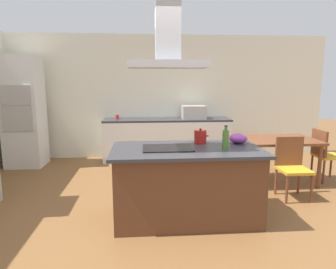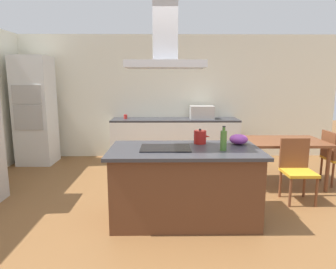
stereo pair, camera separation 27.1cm
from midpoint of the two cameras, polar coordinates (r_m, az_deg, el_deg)
ground at (r=5.34m, az=3.45°, el=-8.54°), size 16.00×16.00×0.00m
wall_back at (r=6.81m, az=2.50°, el=7.11°), size 7.20×0.10×2.70m
kitchen_island at (r=3.78m, az=5.20°, el=-9.27°), size 1.82×0.98×0.90m
cooktop at (r=3.63m, az=1.64°, el=-2.58°), size 0.60×0.44×0.01m
tea_kettle at (r=3.94m, az=8.07°, el=-0.49°), size 0.21×0.16×0.20m
olive_oil_bottle at (r=3.60m, az=12.61°, el=-1.05°), size 0.08×0.08×0.29m
mixing_bowl at (r=4.00m, az=15.14°, el=-0.89°), size 0.23×0.23×0.13m
back_counter at (r=6.55m, az=2.52°, el=-0.94°), size 2.72×0.62×0.90m
countertop_microwave at (r=6.53m, az=7.63°, el=4.17°), size 0.50×0.38×0.28m
coffee_mug_red at (r=6.56m, az=-6.89°, el=3.39°), size 0.08×0.08×0.09m
wall_oven_stack at (r=6.71m, az=-22.84°, el=4.15°), size 0.70×0.66×2.20m
dining_table at (r=5.31m, az=21.80°, el=-1.89°), size 1.40×0.90×0.75m
chair_facing_island at (r=4.76m, az=24.72°, el=-5.40°), size 0.42×0.42×0.89m
chair_at_right_end at (r=5.76m, az=30.16°, el=-3.28°), size 0.42×0.42×0.89m
range_hood at (r=3.57m, az=1.75°, el=16.50°), size 0.90×0.55×0.78m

